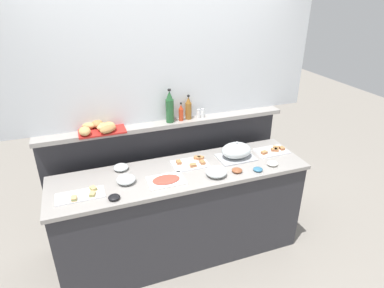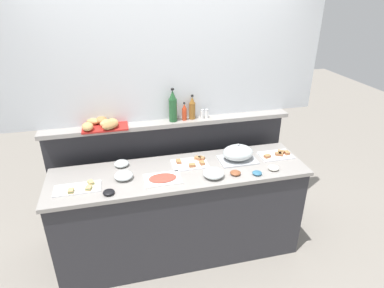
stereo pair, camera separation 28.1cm
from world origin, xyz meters
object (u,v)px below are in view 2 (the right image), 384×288
serving_cloche (238,153)px  hot_sauce_bottle (184,112)px  sandwich_platter_side (277,155)px  condiment_bowl_teal (273,168)px  cold_cuts_platter (163,179)px  glass_bowl_small (124,176)px  glass_bowl_large (121,164)px  condiment_bowl_cream (257,173)px  condiment_bowl_red (109,192)px  wine_bottle_green (173,107)px  pepper_shaker (207,114)px  sandwich_platter_rear (191,163)px  condiment_bowl_dark (235,173)px  glass_bowl_medium (214,173)px  bread_basket (104,124)px  vinegar_bottle_amber (192,108)px  salt_shaker (202,114)px  sandwich_platter_front (79,188)px

serving_cloche → hot_sauce_bottle: hot_sauce_bottle is taller
sandwich_platter_side → condiment_bowl_teal: bearing=-122.6°
cold_cuts_platter → glass_bowl_small: (-0.31, 0.09, 0.02)m
glass_bowl_large → condiment_bowl_teal: glass_bowl_large is taller
glass_bowl_large → condiment_bowl_cream: 1.20m
condiment_bowl_red → hot_sauce_bottle: 1.03m
wine_bottle_green → hot_sauce_bottle: bearing=0.1°
pepper_shaker → cold_cuts_platter: bearing=-135.5°
sandwich_platter_rear → hot_sauce_bottle: bearing=88.1°
cold_cuts_platter → glass_bowl_large: size_ratio=2.35×
condiment_bowl_teal → cold_cuts_platter: bearing=176.0°
condiment_bowl_dark → condiment_bowl_red: (-1.06, -0.04, -0.00)m
sandwich_platter_side → condiment_bowl_cream: 0.42m
condiment_bowl_teal → condiment_bowl_dark: 0.35m
pepper_shaker → glass_bowl_medium: bearing=-99.7°
cold_cuts_platter → condiment_bowl_red: bearing=-166.1°
condiment_bowl_teal → pepper_shaker: size_ratio=1.15×
cold_cuts_platter → bread_basket: size_ratio=0.76×
serving_cloche → condiment_bowl_dark: 0.26m
pepper_shaker → vinegar_bottle_amber: bearing=175.4°
condiment_bowl_dark → vinegar_bottle_amber: (-0.24, 0.59, 0.40)m
glass_bowl_small → wine_bottle_green: wine_bottle_green is taller
condiment_bowl_cream → vinegar_bottle_amber: 0.86m
sandwich_platter_side → hot_sauce_bottle: (-0.82, 0.35, 0.37)m
glass_bowl_large → pepper_shaker: (0.84, 0.20, 0.33)m
condiment_bowl_teal → wine_bottle_green: (-0.78, 0.58, 0.43)m
condiment_bowl_cream → sandwich_platter_rear: bearing=148.7°
condiment_bowl_teal → glass_bowl_large: bearing=163.7°
sandwich_platter_side → salt_shaker: salt_shaker is taller
serving_cloche → pepper_shaker: 0.49m
glass_bowl_large → condiment_bowl_red: 0.44m
sandwich_platter_side → wine_bottle_green: wine_bottle_green is taller
condiment_bowl_cream → salt_shaker: bearing=117.2°
glass_bowl_medium → glass_bowl_small: glass_bowl_medium is taller
glass_bowl_medium → glass_bowl_large: bearing=153.6°
vinegar_bottle_amber → condiment_bowl_teal: bearing=-45.0°
condiment_bowl_red → hot_sauce_bottle: size_ratio=0.52×
sandwich_platter_side → glass_bowl_large: glass_bowl_large is taller
sandwich_platter_side → pepper_shaker: 0.77m
serving_cloche → condiment_bowl_dark: bearing=-114.8°
bread_basket → vinegar_bottle_amber: bearing=2.2°
bread_basket → sandwich_platter_rear: bearing=-22.0°
cold_cuts_platter → wine_bottle_green: (0.19, 0.51, 0.44)m
glass_bowl_large → pepper_shaker: size_ratio=1.50×
condiment_bowl_cream → glass_bowl_medium: bearing=172.1°
condiment_bowl_teal → salt_shaker: size_ratio=1.15×
sandwich_platter_front → glass_bowl_small: (0.35, 0.07, 0.02)m
vinegar_bottle_amber → salt_shaker: size_ratio=2.71×
cold_cuts_platter → glass_bowl_small: bearing=164.1°
condiment_bowl_dark → vinegar_bottle_amber: size_ratio=0.39×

